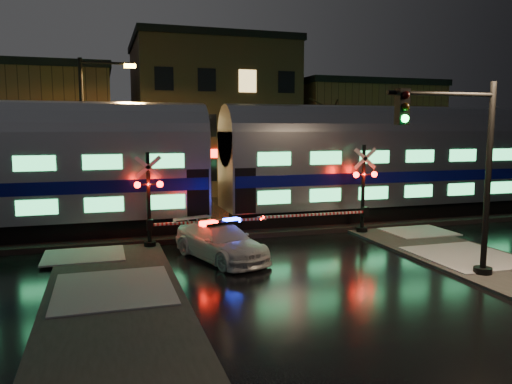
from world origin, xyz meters
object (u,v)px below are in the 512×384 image
at_px(crossing_signal_right, 357,198).
at_px(traffic_light, 463,176).
at_px(crossing_signal_left, 158,209).
at_px(police_car, 221,241).
at_px(streetlight, 89,130).

relative_size(crossing_signal_right, traffic_light, 0.92).
relative_size(crossing_signal_right, crossing_signal_left, 1.05).
bearing_deg(police_car, traffic_light, -54.12).
height_order(police_car, traffic_light, traffic_light).
xyz_separation_m(crossing_signal_right, streetlight, (-11.93, 6.69, 3.17)).
height_order(police_car, crossing_signal_left, crossing_signal_left).
bearing_deg(streetlight, traffic_light, -50.07).
distance_m(crossing_signal_right, crossing_signal_left, 9.20).
relative_size(police_car, crossing_signal_left, 0.90).
bearing_deg(streetlight, crossing_signal_right, -29.29).
xyz_separation_m(crossing_signal_left, traffic_light, (9.00, -7.32, 1.79)).
bearing_deg(crossing_signal_right, crossing_signal_left, -179.97).
bearing_deg(streetlight, police_car, -62.27).
bearing_deg(crossing_signal_left, traffic_light, -39.10).
bearing_deg(traffic_light, crossing_signal_left, 128.01).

